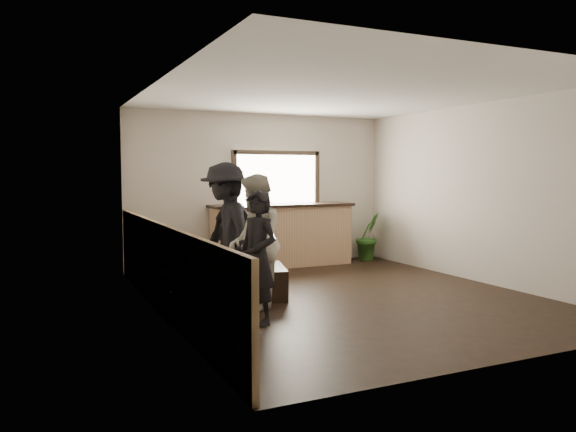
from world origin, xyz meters
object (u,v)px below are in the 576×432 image
sofa (183,283)px  person_a (258,258)px  bar_counter (282,231)px  potted_plant (368,236)px  cup_a (258,261)px  person_d (232,234)px  person_c (226,231)px  cup_b (272,264)px  person_b (255,242)px  coffee_table (265,281)px

sofa → person_a: (0.56, -1.19, 0.46)m
bar_counter → sofa: bearing=-136.7°
bar_counter → potted_plant: bar_counter is taller
cup_a → person_d: person_d is taller
person_a → person_d: 2.10m
bar_counter → person_d: bearing=-135.6°
cup_a → person_c: bearing=-174.1°
cup_b → person_a: bearing=-120.1°
person_c → person_d: bearing=156.4°
bar_counter → cup_b: (-1.21, -2.33, -0.18)m
bar_counter → sofa: bar_counter is taller
person_d → cup_a: bearing=72.2°
potted_plant → person_b: size_ratio=0.56×
person_b → person_c: (-0.14, 0.73, 0.08)m
sofa → cup_b: bearing=-90.5°
cup_b → sofa: bearing=179.2°
sofa → person_c: size_ratio=1.08×
person_a → person_b: 0.73m
cup_b → person_c: 0.78m
bar_counter → person_a: (-1.89, -3.50, 0.12)m
bar_counter → potted_plant: bearing=-1.4°
potted_plant → person_a: bearing=-137.3°
potted_plant → cup_b: bearing=-143.3°
cup_a → potted_plant: size_ratio=0.13×
coffee_table → cup_b: 0.28m
person_b → person_c: size_ratio=0.92×
cup_a → person_c: size_ratio=0.07×
coffee_table → cup_a: (-0.04, 0.17, 0.26)m
cup_a → person_d: (-0.17, 0.60, 0.33)m
sofa → coffee_table: 1.20m
sofa → person_d: size_ratio=1.26×
cup_b → coffee_table: bearing=114.5°
coffee_table → person_a: bearing=-116.1°
person_a → person_b: (0.24, 0.68, 0.09)m
bar_counter → cup_a: (-1.30, -2.04, -0.18)m
person_a → person_c: bearing=155.2°
cup_a → potted_plant: (3.15, 2.00, 0.01)m
cup_b → person_b: person_b is taller
sofa → person_d: bearing=-48.1°
person_d → person_a: bearing=44.5°
cup_b → person_b: 0.77m
person_c → bar_counter: bearing=141.7°
sofa → cup_a: size_ratio=16.26×
bar_counter → coffee_table: 2.59m
coffee_table → cup_a: size_ratio=7.56×
cup_b → person_d: 0.98m
coffee_table → person_b: (-0.39, -0.60, 0.64)m
person_d → cup_b: bearing=72.5°
cup_b → potted_plant: 3.82m
coffee_table → cup_b: (0.05, -0.11, 0.25)m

